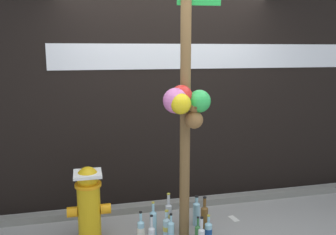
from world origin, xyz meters
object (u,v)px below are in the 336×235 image
bottle_1 (167,226)px  bottle_8 (182,217)px  memorial_post (186,79)px  bottle_10 (171,231)px  bottle_0 (198,235)px  bottle_9 (141,231)px  bottle_2 (169,216)px  bottle_11 (204,219)px  bottle_4 (208,231)px  bottle_5 (153,222)px  fire_hydrant (89,202)px  bottle_3 (196,213)px

bottle_1 → bottle_8: bottle_8 is taller
memorial_post → bottle_10: 1.51m
bottle_10 → bottle_0: bearing=-27.0°
bottle_9 → bottle_10: bottle_9 is taller
bottle_2 → bottle_11: (0.33, -0.20, 0.02)m
memorial_post → bottle_1: bearing=132.3°
bottle_0 → bottle_4: bottle_0 is taller
memorial_post → bottle_0: memorial_post is taller
memorial_post → bottle_5: (-0.27, 0.22, -1.48)m
bottle_9 → memorial_post: bearing=-9.5°
bottle_4 → bottle_8: bottle_8 is taller
bottle_5 → fire_hydrant: bearing=174.3°
fire_hydrant → bottle_1: bearing=-9.4°
bottle_10 → bottle_1: bearing=97.9°
bottle_2 → bottle_4: (0.33, -0.33, -0.05)m
bottle_4 → fire_hydrant: bearing=164.7°
bottle_11 → bottle_5: bearing=166.7°
fire_hydrant → bottle_4: (1.15, -0.31, -0.29)m
memorial_post → bottle_3: 1.53m
bottle_8 → bottle_10: 0.24m
bottle_10 → bottle_2: bearing=81.9°
fire_hydrant → bottle_8: 0.97m
bottle_5 → bottle_9: bearing=-135.5°
memorial_post → bottle_1: size_ratio=10.21×
bottle_8 → bottle_11: bottle_11 is taller
fire_hydrant → bottle_8: fire_hydrant is taller
bottle_5 → bottle_10: size_ratio=1.20×
bottle_1 → bottle_4: 0.43m
bottle_0 → bottle_1: bearing=136.9°
bottle_3 → bottle_10: bearing=-141.7°
memorial_post → bottle_3: size_ratio=8.62×
memorial_post → bottle_1: (-0.14, 0.16, -1.52)m
memorial_post → fire_hydrant: bearing=162.7°
memorial_post → bottle_2: (-0.09, 0.30, -1.47)m
bottle_1 → bottle_11: bottle_11 is taller
bottle_5 → bottle_10: 0.23m
bottle_0 → bottle_1: bottle_0 is taller
bottle_5 → bottle_11: 0.53m
bottle_9 → bottle_10: size_ratio=1.13×
fire_hydrant → bottle_9: fire_hydrant is taller
bottle_2 → bottle_8: (0.12, -0.08, 0.01)m
bottle_3 → bottle_8: bearing=-151.9°
bottle_2 → bottle_9: bearing=-146.0°
bottle_1 → bottle_11: size_ratio=0.69×
bottle_9 → bottle_10: (0.30, -0.03, -0.02)m
bottle_1 → bottle_10: 0.12m
bottle_8 → bottle_11: size_ratio=0.93×
bottle_8 → bottle_9: (-0.45, -0.14, -0.03)m
bottle_5 → bottle_2: bearing=22.5°
memorial_post → bottle_10: (-0.13, 0.04, -1.51)m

